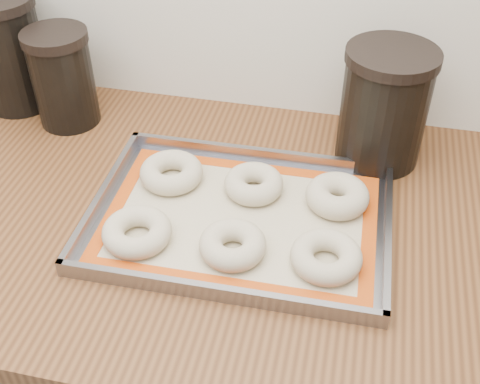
% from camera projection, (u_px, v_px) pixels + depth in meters
% --- Properties ---
extents(cabinet, '(3.00, 0.65, 0.86)m').
position_uv_depth(cabinet, '(170.00, 367.00, 1.28)').
color(cabinet, slate).
rests_on(cabinet, floor).
extents(countertop, '(3.06, 0.68, 0.04)m').
position_uv_depth(countertop, '(150.00, 210.00, 0.99)').
color(countertop, brown).
rests_on(countertop, cabinet).
extents(baking_tray, '(0.47, 0.34, 0.03)m').
position_uv_depth(baking_tray, '(240.00, 218.00, 0.94)').
color(baking_tray, gray).
rests_on(baking_tray, countertop).
extents(baking_mat, '(0.42, 0.30, 0.00)m').
position_uv_depth(baking_mat, '(240.00, 219.00, 0.94)').
color(baking_mat, '#C6B793').
rests_on(baking_mat, baking_tray).
extents(bagel_front_left, '(0.12, 0.12, 0.03)m').
position_uv_depth(bagel_front_left, '(137.00, 232.00, 0.89)').
color(bagel_front_left, beige).
rests_on(bagel_front_left, baking_mat).
extents(bagel_front_mid, '(0.12, 0.12, 0.03)m').
position_uv_depth(bagel_front_mid, '(233.00, 245.00, 0.87)').
color(bagel_front_mid, beige).
rests_on(bagel_front_mid, baking_mat).
extents(bagel_front_right, '(0.12, 0.12, 0.03)m').
position_uv_depth(bagel_front_right, '(326.00, 257.00, 0.85)').
color(bagel_front_right, beige).
rests_on(bagel_front_right, baking_mat).
extents(bagel_back_left, '(0.11, 0.11, 0.03)m').
position_uv_depth(bagel_back_left, '(171.00, 172.00, 1.00)').
color(bagel_back_left, beige).
rests_on(bagel_back_left, baking_mat).
extents(bagel_back_mid, '(0.11, 0.11, 0.03)m').
position_uv_depth(bagel_back_mid, '(254.00, 184.00, 0.98)').
color(bagel_back_mid, beige).
rests_on(bagel_back_mid, baking_mat).
extents(bagel_back_right, '(0.12, 0.12, 0.04)m').
position_uv_depth(bagel_back_right, '(337.00, 196.00, 0.95)').
color(bagel_back_right, beige).
rests_on(bagel_back_right, baking_mat).
extents(canister_left, '(0.14, 0.14, 0.22)m').
position_uv_depth(canister_left, '(9.00, 52.00, 1.14)').
color(canister_left, black).
rests_on(canister_left, countertop).
extents(canister_mid, '(0.12, 0.12, 0.18)m').
position_uv_depth(canister_mid, '(63.00, 78.00, 1.10)').
color(canister_mid, black).
rests_on(canister_mid, countertop).
extents(canister_right, '(0.15, 0.15, 0.20)m').
position_uv_depth(canister_right, '(384.00, 106.00, 1.01)').
color(canister_right, black).
rests_on(canister_right, countertop).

